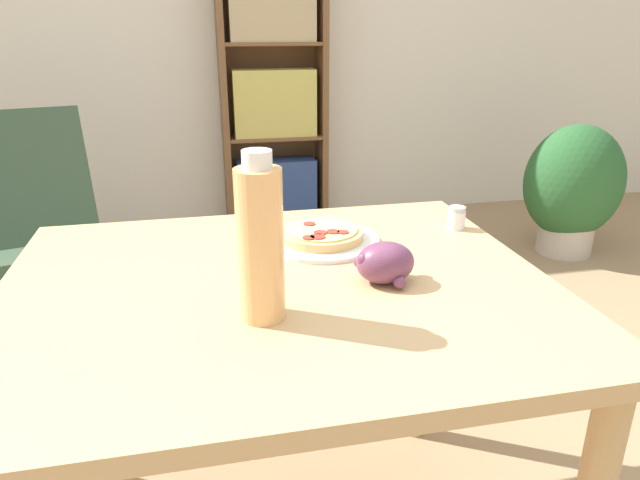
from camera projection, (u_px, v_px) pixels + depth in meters
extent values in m
cube|color=silver|center=(219.00, 10.00, 3.37)|extent=(8.00, 0.05, 2.60)
cube|color=tan|center=(278.00, 290.00, 1.13)|extent=(1.07, 0.88, 0.03)
cylinder|color=tan|center=(84.00, 372.00, 1.52)|extent=(0.06, 0.06, 0.72)
cylinder|color=tan|center=(421.00, 334.00, 1.70)|extent=(0.06, 0.06, 0.72)
cylinder|color=white|center=(322.00, 240.00, 1.32)|extent=(0.27, 0.27, 0.01)
cylinder|color=#DBB26B|center=(322.00, 234.00, 1.32)|extent=(0.19, 0.19, 0.02)
cylinder|color=#EACC7A|center=(322.00, 229.00, 1.31)|extent=(0.17, 0.17, 0.00)
cylinder|color=#A83328|center=(343.00, 232.00, 1.28)|extent=(0.03, 0.03, 0.00)
cylinder|color=#A83328|center=(320.00, 233.00, 1.28)|extent=(0.03, 0.03, 0.00)
cylinder|color=#A83328|center=(318.00, 237.00, 1.26)|extent=(0.03, 0.03, 0.00)
cylinder|color=#A83328|center=(309.00, 224.00, 1.34)|extent=(0.03, 0.03, 0.00)
cylinder|color=#A83328|center=(309.00, 238.00, 1.25)|extent=(0.03, 0.03, 0.00)
cylinder|color=#A83328|center=(333.00, 232.00, 1.29)|extent=(0.03, 0.03, 0.00)
ellipsoid|color=#6B3856|center=(385.00, 263.00, 1.11)|extent=(0.12, 0.09, 0.08)
sphere|color=#6B3856|center=(364.00, 259.00, 1.09)|extent=(0.03, 0.03, 0.03)
sphere|color=#6B3856|center=(392.00, 268.00, 1.10)|extent=(0.02, 0.02, 0.02)
sphere|color=#6B3856|center=(404.00, 255.00, 1.14)|extent=(0.02, 0.02, 0.02)
sphere|color=#6B3856|center=(390.00, 259.00, 1.09)|extent=(0.03, 0.03, 0.03)
sphere|color=#6B3856|center=(400.00, 282.00, 1.08)|extent=(0.03, 0.03, 0.03)
sphere|color=#6B3856|center=(359.00, 262.00, 1.12)|extent=(0.02, 0.02, 0.02)
cylinder|color=#EFB270|center=(260.00, 246.00, 0.94)|extent=(0.08, 0.08, 0.26)
cylinder|color=white|center=(257.00, 159.00, 0.89)|extent=(0.05, 0.05, 0.03)
cylinder|color=white|center=(456.00, 220.00, 1.40)|extent=(0.04, 0.04, 0.05)
cylinder|color=#B7B7BC|center=(457.00, 209.00, 1.39)|extent=(0.04, 0.04, 0.01)
cube|color=black|center=(26.00, 321.00, 2.41)|extent=(0.75, 0.69, 0.10)
cube|color=#334733|center=(6.00, 260.00, 2.23)|extent=(0.80, 0.65, 0.14)
cube|color=#334733|center=(2.00, 182.00, 2.40)|extent=(0.77, 0.56, 0.55)
cube|color=brown|center=(223.00, 92.00, 3.39)|extent=(0.04, 0.26, 1.68)
cube|color=brown|center=(322.00, 90.00, 3.51)|extent=(0.04, 0.26, 1.68)
cube|color=brown|center=(271.00, 89.00, 3.56)|extent=(0.63, 0.01, 1.68)
cube|color=brown|center=(277.00, 220.00, 3.74)|extent=(0.56, 0.25, 0.02)
cube|color=navy|center=(276.00, 190.00, 3.65)|extent=(0.50, 0.18, 0.39)
cube|color=brown|center=(275.00, 136.00, 3.55)|extent=(0.56, 0.25, 0.02)
cube|color=#CCBC5B|center=(274.00, 103.00, 3.46)|extent=(0.50, 0.18, 0.39)
cube|color=brown|center=(272.00, 43.00, 3.35)|extent=(0.56, 0.25, 0.02)
cube|color=tan|center=(271.00, 5.00, 3.26)|extent=(0.50, 0.18, 0.39)
cylinder|color=#BCB2A3|center=(565.00, 236.00, 3.24)|extent=(0.30, 0.30, 0.19)
ellipsoid|color=#285B2D|center=(574.00, 182.00, 3.13)|extent=(0.55, 0.47, 0.63)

